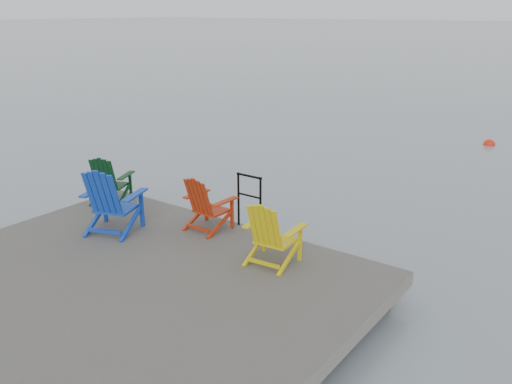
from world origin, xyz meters
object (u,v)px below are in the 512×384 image
Objects in this scene: chair_green at (109,179)px; chair_red at (206,203)px; chair_blue at (110,200)px; handrail at (249,196)px; chair_yellow at (271,233)px; buoy_a at (489,145)px.

chair_green is 2.30m from chair_red.
chair_red is (2.30, 0.06, 0.01)m from chair_green.
chair_green is 1.46m from chair_blue.
chair_blue reaches higher than handrail.
chair_green is 0.95× the size of chair_yellow.
chair_red is 1.59m from chair_yellow.
handrail is 1.36m from chair_yellow.
handrail reaches higher than buoy_a.
handrail reaches higher than chair_green.
buoy_a is (4.04, 10.97, -0.95)m from chair_green.
chair_green is 0.99× the size of chair_red.
chair_yellow is at bearing -8.28° from chair_blue.
chair_blue is (1.15, -0.90, 0.10)m from chair_green.
buoy_a is at bearing 82.67° from chair_red.
chair_yellow is (2.69, 0.55, -0.08)m from chair_blue.
chair_red is 11.08m from buoy_a.
chair_red reaches higher than chair_green.
chair_red is 2.60× the size of buoy_a.
handrail is at bearing -12.71° from chair_green.
chair_blue is 3.12× the size of buoy_a.
handrail is 0.83× the size of chair_blue.
chair_blue is at bearing -61.48° from chair_green.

